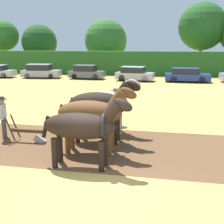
# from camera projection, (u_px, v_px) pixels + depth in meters

# --- Properties ---
(ground_plane) EXTENTS (240.00, 240.00, 0.00)m
(ground_plane) POSITION_uv_depth(u_px,v_px,m) (89.00, 189.00, 7.36)
(ground_plane) COLOR tan
(plowed_furrow_strip) EXTENTS (24.57, 4.66, 0.01)m
(plowed_furrow_strip) POSITION_uv_depth(u_px,v_px,m) (4.00, 140.00, 11.14)
(plowed_furrow_strip) COLOR brown
(plowed_furrow_strip) RESTS_ON ground
(hedgerow) EXTENTS (60.24, 1.89, 2.91)m
(hedgerow) POSITION_uv_depth(u_px,v_px,m) (147.00, 63.00, 34.62)
(hedgerow) COLOR #286023
(hedgerow) RESTS_ON ground
(tree_far_left) EXTENTS (4.54, 4.54, 7.31)m
(tree_far_left) POSITION_uv_depth(u_px,v_px,m) (3.00, 36.00, 41.99)
(tree_far_left) COLOR #4C3823
(tree_far_left) RESTS_ON ground
(tree_left) EXTENTS (5.17, 5.17, 6.63)m
(tree_left) POSITION_uv_depth(u_px,v_px,m) (39.00, 42.00, 41.81)
(tree_left) COLOR #423323
(tree_left) RESTS_ON ground
(tree_center_left) EXTENTS (6.05, 6.05, 7.29)m
(tree_center_left) POSITION_uv_depth(u_px,v_px,m) (106.00, 41.00, 40.39)
(tree_center_left) COLOR #423323
(tree_center_left) RESTS_ON ground
(tree_center) EXTENTS (6.41, 6.41, 9.33)m
(tree_center) POSITION_uv_depth(u_px,v_px,m) (202.00, 26.00, 38.06)
(tree_center) COLOR brown
(tree_center) RESTS_ON ground
(draft_horse_lead_left) EXTENTS (2.89, 0.86, 2.28)m
(draft_horse_lead_left) POSITION_uv_depth(u_px,v_px,m) (83.00, 126.00, 8.43)
(draft_horse_lead_left) COLOR black
(draft_horse_lead_left) RESTS_ON ground
(draft_horse_lead_right) EXTENTS (2.89, 0.92, 2.43)m
(draft_horse_lead_right) POSITION_uv_depth(u_px,v_px,m) (93.00, 113.00, 9.56)
(draft_horse_lead_right) COLOR brown
(draft_horse_lead_right) RESTS_ON ground
(draft_horse_trail_left) EXTENTS (2.92, 1.03, 2.49)m
(draft_horse_trail_left) POSITION_uv_depth(u_px,v_px,m) (100.00, 105.00, 10.70)
(draft_horse_trail_left) COLOR black
(draft_horse_trail_left) RESTS_ON ground
(draft_horse_trail_right) EXTENTS (2.72, 0.88, 2.41)m
(draft_horse_trail_right) POSITION_uv_depth(u_px,v_px,m) (107.00, 101.00, 11.87)
(draft_horse_trail_right) COLOR #B2A38E
(draft_horse_trail_right) RESTS_ON ground
(plow) EXTENTS (1.55, 0.46, 1.13)m
(plow) POSITION_uv_depth(u_px,v_px,m) (30.00, 134.00, 10.86)
(plow) COLOR #4C331E
(plow) RESTS_ON ground
(farmer_at_plow) EXTENTS (0.43, 0.63, 1.70)m
(farmer_at_plow) POSITION_uv_depth(u_px,v_px,m) (3.00, 114.00, 11.24)
(farmer_at_plow) COLOR #4C4C4C
(farmer_at_plow) RESTS_ON ground
(farmer_beside_team) EXTENTS (0.44, 0.56, 1.71)m
(farmer_beside_team) POSITION_uv_depth(u_px,v_px,m) (115.00, 103.00, 13.28)
(farmer_beside_team) COLOR #38332D
(farmer_beside_team) RESTS_ON ground
(parked_car_center_left) EXTENTS (4.42, 2.21, 1.56)m
(parked_car_center_left) POSITION_uv_depth(u_px,v_px,m) (41.00, 71.00, 31.78)
(parked_car_center_left) COLOR #9E9EA8
(parked_car_center_left) RESTS_ON ground
(parked_car_center) EXTENTS (3.95, 1.96, 1.52)m
(parked_car_center) POSITION_uv_depth(u_px,v_px,m) (86.00, 72.00, 30.98)
(parked_car_center) COLOR #565B66
(parked_car_center) RESTS_ON ground
(parked_car_center_right) EXTENTS (4.08, 2.22, 1.48)m
(parked_car_center_right) POSITION_uv_depth(u_px,v_px,m) (134.00, 74.00, 29.27)
(parked_car_center_right) COLOR #A8A8B2
(parked_car_center_right) RESTS_ON ground
(parked_car_right) EXTENTS (4.46, 1.84, 1.41)m
(parked_car_right) POSITION_uv_depth(u_px,v_px,m) (187.00, 75.00, 28.39)
(parked_car_right) COLOR navy
(parked_car_right) RESTS_ON ground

